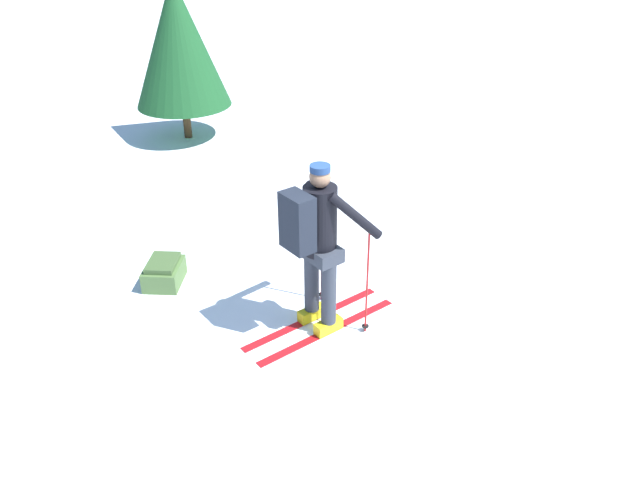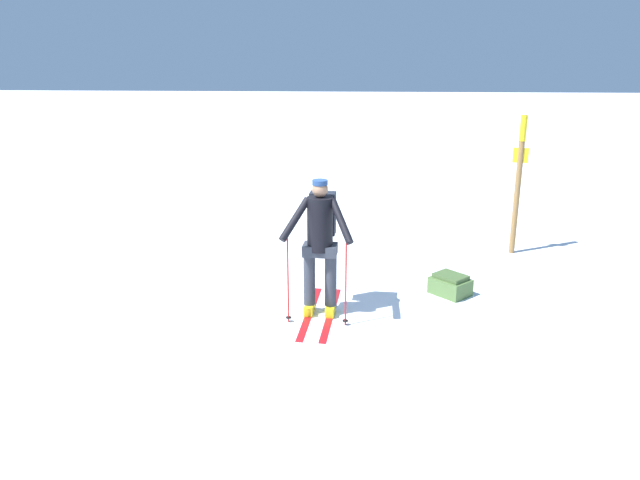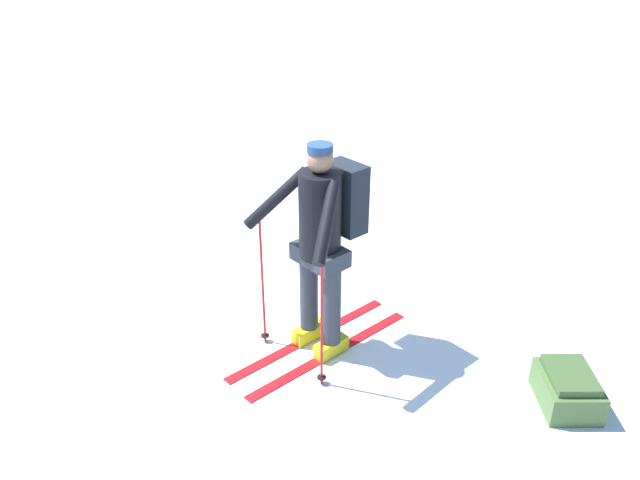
# 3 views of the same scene
# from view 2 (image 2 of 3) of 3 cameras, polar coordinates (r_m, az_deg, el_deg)

# --- Properties ---
(ground_plane) EXTENTS (80.00, 80.00, 0.00)m
(ground_plane) POSITION_cam_2_polar(r_m,az_deg,el_deg) (7.88, -5.30, -7.63)
(ground_plane) COLOR white
(skier) EXTENTS (0.92, 1.71, 1.76)m
(skier) POSITION_cam_2_polar(r_m,az_deg,el_deg) (7.79, 0.04, 0.25)
(skier) COLOR red
(skier) RESTS_ON ground_plane
(dropped_backpack) EXTENTS (0.63, 0.63, 0.29)m
(dropped_backpack) POSITION_cam_2_polar(r_m,az_deg,el_deg) (8.86, 11.82, -4.05)
(dropped_backpack) COLOR #4C6B38
(dropped_backpack) RESTS_ON ground_plane
(trail_marker) EXTENTS (0.24, 0.11, 2.28)m
(trail_marker) POSITION_cam_2_polar(r_m,az_deg,el_deg) (10.58, 17.73, 5.77)
(trail_marker) COLOR olive
(trail_marker) RESTS_ON ground_plane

